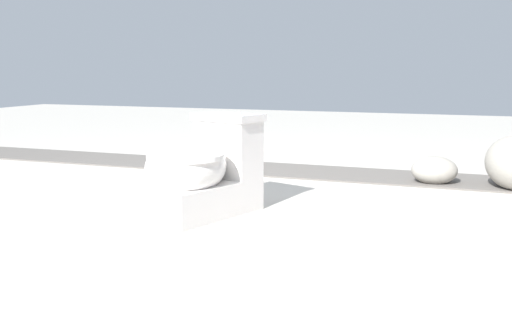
{
  "coord_description": "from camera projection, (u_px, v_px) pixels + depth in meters",
  "views": [
    {
      "loc": [
        2.89,
        1.24,
        0.75
      ],
      "look_at": [
        0.19,
        0.24,
        0.3
      ],
      "focal_mm": 42.0,
      "sensor_mm": 36.0,
      "label": 1
    }
  ],
  "objects": [
    {
      "name": "toilet",
      "position": [
        200.0,
        172.0,
        3.03
      ],
      "size": [
        0.72,
        0.55,
        0.52
      ],
      "rotation": [
        0.0,
        0.0,
        -0.33
      ],
      "color": "white",
      "rests_on": "ground"
    },
    {
      "name": "ground_plane",
      "position": [
        227.0,
        208.0,
        3.22
      ],
      "size": [
        14.0,
        14.0,
        0.0
      ],
      "primitive_type": "plane",
      "color": "#B7B2A8"
    },
    {
      "name": "gravel_strip",
      "position": [
        360.0,
        175.0,
        4.15
      ],
      "size": [
        0.56,
        8.0,
        0.01
      ],
      "primitive_type": "cube",
      "color": "#605B56",
      "rests_on": "ground"
    },
    {
      "name": "boulder_far",
      "position": [
        434.0,
        170.0,
        3.85
      ],
      "size": [
        0.28,
        0.33,
        0.18
      ],
      "primitive_type": "ellipsoid",
      "rotation": [
        0.0,
        0.0,
        1.73
      ],
      "color": "gray",
      "rests_on": "ground"
    }
  ]
}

